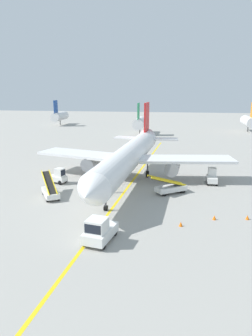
{
  "coord_description": "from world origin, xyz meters",
  "views": [
    {
      "loc": [
        7.56,
        -28.58,
        12.23
      ],
      "look_at": [
        1.39,
        9.41,
        2.5
      ],
      "focal_mm": 33.09,
      "sensor_mm": 36.0,
      "label": 1
    }
  ],
  "objects_px": {
    "ground_crew_marshaller": "(108,186)",
    "belt_loader_forward_hold": "(170,187)",
    "airliner": "(130,155)",
    "safety_cone_wingtip_left": "(247,217)",
    "baggage_tug_near_wing": "(58,177)",
    "baggage_tug_by_cargo_door": "(212,177)",
    "safety_cone_wingtip_right": "(88,196)",
    "safety_cone_nose_left": "(181,224)",
    "safety_cone_nose_right": "(214,218)",
    "pushback_tug": "(99,231)",
    "belt_loader_aft_hold": "(50,191)"
  },
  "relations": [
    {
      "from": "ground_crew_marshaller",
      "to": "belt_loader_forward_hold",
      "type": "bearing_deg",
      "value": 7.96
    },
    {
      "from": "airliner",
      "to": "safety_cone_wingtip_left",
      "type": "height_order",
      "value": "airliner"
    },
    {
      "from": "baggage_tug_near_wing",
      "to": "ground_crew_marshaller",
      "type": "relative_size",
      "value": 1.57
    },
    {
      "from": "baggage_tug_by_cargo_door",
      "to": "ground_crew_marshaller",
      "type": "bearing_deg",
      "value": -154.81
    },
    {
      "from": "baggage_tug_by_cargo_door",
      "to": "safety_cone_wingtip_left",
      "type": "xyz_separation_m",
      "value": [
        2.18,
        -11.74,
        -0.71
      ]
    },
    {
      "from": "baggage_tug_near_wing",
      "to": "safety_cone_wingtip_right",
      "type": "height_order",
      "value": "baggage_tug_near_wing"
    },
    {
      "from": "safety_cone_nose_left",
      "to": "safety_cone_wingtip_right",
      "type": "xyz_separation_m",
      "value": [
        -10.57,
        6.14,
        0.0
      ]
    },
    {
      "from": "safety_cone_nose_left",
      "to": "safety_cone_nose_right",
      "type": "xyz_separation_m",
      "value": [
        3.23,
        2.04,
        0.0
      ]
    },
    {
      "from": "airliner",
      "to": "baggage_tug_by_cargo_door",
      "type": "height_order",
      "value": "airliner"
    },
    {
      "from": "baggage_tug_near_wing",
      "to": "baggage_tug_by_cargo_door",
      "type": "xyz_separation_m",
      "value": [
        20.4,
        3.16,
        0.0
      ]
    },
    {
      "from": "pushback_tug",
      "to": "baggage_tug_by_cargo_door",
      "type": "distance_m",
      "value": 21.46
    },
    {
      "from": "safety_cone_wingtip_left",
      "to": "safety_cone_nose_left",
      "type": "bearing_deg",
      "value": -157.91
    },
    {
      "from": "safety_cone_nose_right",
      "to": "airliner",
      "type": "bearing_deg",
      "value": 128.74
    },
    {
      "from": "safety_cone_nose_left",
      "to": "safety_cone_wingtip_left",
      "type": "distance_m",
      "value": 6.92
    },
    {
      "from": "belt_loader_forward_hold",
      "to": "airliner",
      "type": "bearing_deg",
      "value": 136.88
    },
    {
      "from": "belt_loader_aft_hold",
      "to": "safety_cone_nose_right",
      "type": "relative_size",
      "value": 11.11
    },
    {
      "from": "belt_loader_aft_hold",
      "to": "ground_crew_marshaller",
      "type": "bearing_deg",
      "value": 22.17
    },
    {
      "from": "baggage_tug_by_cargo_door",
      "to": "safety_cone_wingtip_left",
      "type": "height_order",
      "value": "baggage_tug_by_cargo_door"
    },
    {
      "from": "safety_cone_nose_right",
      "to": "belt_loader_forward_hold",
      "type": "bearing_deg",
      "value": 121.29
    },
    {
      "from": "safety_cone_wingtip_left",
      "to": "safety_cone_wingtip_right",
      "type": "height_order",
      "value": "same"
    },
    {
      "from": "airliner",
      "to": "belt_loader_aft_hold",
      "type": "bearing_deg",
      "value": -132.17
    },
    {
      "from": "belt_loader_forward_hold",
      "to": "safety_cone_nose_left",
      "type": "relative_size",
      "value": 10.95
    },
    {
      "from": "baggage_tug_near_wing",
      "to": "belt_loader_aft_hold",
      "type": "xyz_separation_m",
      "value": [
        1.14,
        -5.49,
        -0.15
      ]
    },
    {
      "from": "baggage_tug_by_cargo_door",
      "to": "pushback_tug",
      "type": "bearing_deg",
      "value": -120.58
    },
    {
      "from": "baggage_tug_by_cargo_door",
      "to": "safety_cone_nose_right",
      "type": "distance_m",
      "value": 12.36
    },
    {
      "from": "baggage_tug_near_wing",
      "to": "belt_loader_aft_hold",
      "type": "distance_m",
      "value": 5.61
    },
    {
      "from": "airliner",
      "to": "belt_loader_aft_hold",
      "type": "height_order",
      "value": "airliner"
    },
    {
      "from": "safety_cone_nose_right",
      "to": "safety_cone_wingtip_left",
      "type": "bearing_deg",
      "value": 9.99
    },
    {
      "from": "pushback_tug",
      "to": "belt_loader_forward_hold",
      "type": "height_order",
      "value": "belt_loader_forward_hold"
    },
    {
      "from": "belt_loader_aft_hold",
      "to": "baggage_tug_by_cargo_door",
      "type": "bearing_deg",
      "value": 24.2
    },
    {
      "from": "safety_cone_wingtip_right",
      "to": "baggage_tug_by_cargo_door",
      "type": "bearing_deg",
      "value": 29.0
    },
    {
      "from": "baggage_tug_by_cargo_door",
      "to": "safety_cone_wingtip_right",
      "type": "relative_size",
      "value": 5.49
    },
    {
      "from": "belt_loader_forward_hold",
      "to": "safety_cone_nose_right",
      "type": "bearing_deg",
      "value": -58.71
    },
    {
      "from": "safety_cone_nose_right",
      "to": "safety_cone_wingtip_right",
      "type": "distance_m",
      "value": 14.4
    },
    {
      "from": "safety_cone_nose_right",
      "to": "safety_cone_wingtip_right",
      "type": "xyz_separation_m",
      "value": [
        -13.81,
        4.1,
        0.0
      ]
    },
    {
      "from": "baggage_tug_near_wing",
      "to": "belt_loader_forward_hold",
      "type": "xyz_separation_m",
      "value": [
        14.97,
        -1.85,
        -0.15
      ]
    },
    {
      "from": "baggage_tug_by_cargo_door",
      "to": "safety_cone_nose_right",
      "type": "xyz_separation_m",
      "value": [
        -1.0,
        -12.3,
        -0.71
      ]
    },
    {
      "from": "safety_cone_wingtip_right",
      "to": "baggage_tug_near_wing",
      "type": "bearing_deg",
      "value": 137.99
    },
    {
      "from": "airliner",
      "to": "safety_cone_nose_right",
      "type": "xyz_separation_m",
      "value": [
        10.13,
        -12.62,
        -3.2
      ]
    },
    {
      "from": "baggage_tug_near_wing",
      "to": "safety_cone_wingtip_left",
      "type": "relative_size",
      "value": 6.05
    },
    {
      "from": "pushback_tug",
      "to": "ground_crew_marshaller",
      "type": "bearing_deg",
      "value": 98.92
    },
    {
      "from": "safety_cone_nose_left",
      "to": "safety_cone_wingtip_left",
      "type": "bearing_deg",
      "value": 22.09
    },
    {
      "from": "baggage_tug_near_wing",
      "to": "safety_cone_nose_right",
      "type": "height_order",
      "value": "baggage_tug_near_wing"
    },
    {
      "from": "belt_loader_aft_hold",
      "to": "safety_cone_wingtip_right",
      "type": "relative_size",
      "value": 11.11
    },
    {
      "from": "safety_cone_nose_right",
      "to": "safety_cone_nose_left",
      "type": "bearing_deg",
      "value": -147.72
    },
    {
      "from": "baggage_tug_by_cargo_door",
      "to": "airliner",
      "type": "bearing_deg",
      "value": 178.34
    },
    {
      "from": "airliner",
      "to": "safety_cone_wingtip_right",
      "type": "distance_m",
      "value": 9.82
    },
    {
      "from": "airliner",
      "to": "ground_crew_marshaller",
      "type": "relative_size",
      "value": 20.78
    },
    {
      "from": "airliner",
      "to": "baggage_tug_near_wing",
      "type": "distance_m",
      "value": 10.21
    },
    {
      "from": "ground_crew_marshaller",
      "to": "safety_cone_wingtip_left",
      "type": "distance_m",
      "value": 16.1
    }
  ]
}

